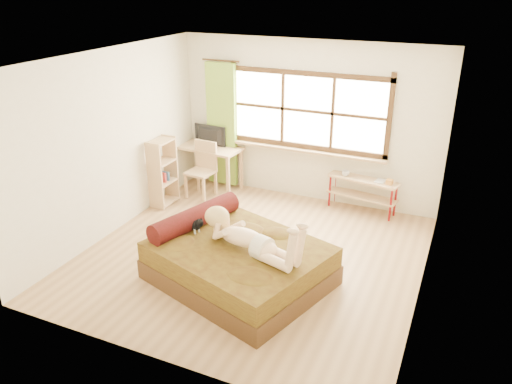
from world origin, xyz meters
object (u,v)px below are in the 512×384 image
at_px(bed, 236,260).
at_px(kitten, 193,223).
at_px(woman, 248,228).
at_px(desk, 207,152).
at_px(bookshelf, 163,172).
at_px(pipe_shelf, 363,187).
at_px(chair, 203,166).

distance_m(bed, kitten, 0.77).
bearing_deg(kitten, woman, 8.03).
bearing_deg(bed, woman, -0.47).
xyz_separation_m(desk, bookshelf, (-0.31, -0.97, -0.09)).
relative_size(desk, bookshelf, 1.12).
height_order(bed, pipe_shelf, bed).
bearing_deg(pipe_shelf, woman, -97.51).
height_order(chair, pipe_shelf, chair).
bearing_deg(pipe_shelf, kitten, -114.00).
distance_m(chair, bookshelf, 0.74).
relative_size(chair, bookshelf, 0.85).
distance_m(bed, bookshelf, 2.68).
distance_m(bed, desk, 3.16).
bearing_deg(bookshelf, bed, -36.31).
distance_m(woman, bookshelf, 2.87).
xyz_separation_m(bed, woman, (0.20, -0.07, 0.54)).
xyz_separation_m(desk, chair, (0.11, -0.36, -0.13)).
bearing_deg(chair, pipe_shelf, 14.74).
xyz_separation_m(kitten, pipe_shelf, (1.68, 2.59, -0.22)).
xyz_separation_m(woman, chair, (-1.91, 2.26, -0.28)).
height_order(woman, chair, woman).
bearing_deg(pipe_shelf, chair, -161.00).
relative_size(kitten, desk, 0.24).
xyz_separation_m(chair, bookshelf, (-0.42, -0.61, 0.04)).
height_order(bed, chair, chair).
relative_size(woman, bookshelf, 1.25).
relative_size(woman, kitten, 4.67).
height_order(bed, woman, woman).
bearing_deg(pipe_shelf, bed, -101.70).
distance_m(woman, chair, 2.97).
distance_m(desk, bookshelf, 1.03).
xyz_separation_m(chair, pipe_shelf, (2.72, 0.48, -0.12)).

